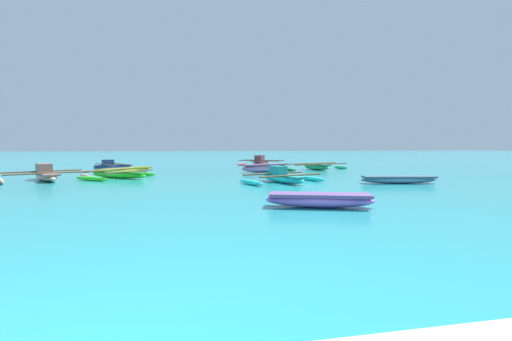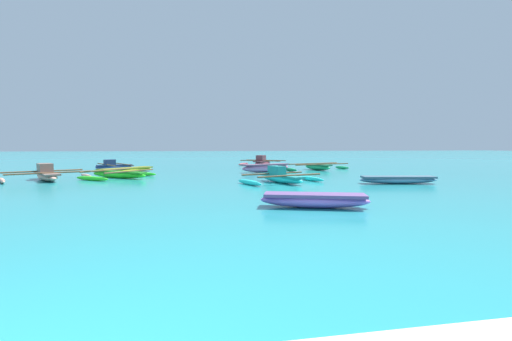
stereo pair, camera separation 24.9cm
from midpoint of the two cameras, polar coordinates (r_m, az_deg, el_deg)
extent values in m
ellipsoid|color=#25E9E2|center=(14.56, 3.98, -1.39)|extent=(1.49, 2.77, 0.33)
cube|color=teal|center=(14.55, 3.98, -0.90)|extent=(1.39, 2.56, 0.08)
cube|color=teal|center=(14.81, 3.20, 0.06)|extent=(0.70, 0.88, 0.37)
cylinder|color=brown|center=(14.04, 5.49, -0.83)|extent=(2.97, 1.20, 0.07)
cylinder|color=brown|center=(15.05, 2.58, -0.50)|extent=(2.97, 1.20, 0.07)
ellipsoid|color=#25E9E2|center=(15.54, 8.67, -1.33)|extent=(0.83, 1.74, 0.20)
ellipsoid|color=#25E9E2|center=(13.69, -1.36, -2.00)|extent=(0.83, 1.74, 0.20)
ellipsoid|color=#D69F89|center=(18.22, -31.93, -0.86)|extent=(2.17, 3.11, 0.36)
cube|color=#826458|center=(18.21, -31.95, -0.42)|extent=(2.02, 2.87, 0.08)
cube|color=#826458|center=(18.59, -32.17, 0.38)|extent=(0.93, 1.05, 0.40)
cylinder|color=brown|center=(17.49, -31.57, -0.37)|extent=(2.92, 1.73, 0.07)
cylinder|color=brown|center=(18.92, -32.31, -0.11)|extent=(2.92, 1.73, 0.07)
ellipsoid|color=#D69F89|center=(18.56, -26.85, -0.86)|extent=(1.13, 1.75, 0.20)
ellipsoid|color=#D69F89|center=(18.04, -37.14, -1.37)|extent=(1.13, 1.75, 0.20)
ellipsoid|color=#AB6DD8|center=(8.78, 9.75, -4.94)|extent=(2.82, 1.48, 0.35)
cube|color=#6B4983|center=(8.76, 9.76, -4.06)|extent=(2.60, 1.39, 0.08)
ellipsoid|color=#27B66B|center=(22.85, 9.75, 0.57)|extent=(1.41, 2.43, 0.38)
cube|color=#227048|center=(22.84, 9.75, 0.95)|extent=(1.32, 2.24, 0.08)
cylinder|color=brown|center=(22.44, 10.64, 1.04)|extent=(4.15, 1.57, 0.07)
cylinder|color=brown|center=(23.24, 8.90, 1.16)|extent=(4.15, 1.57, 0.07)
ellipsoid|color=#27B66B|center=(24.35, 13.66, 0.51)|extent=(0.64, 1.30, 0.20)
ellipsoid|color=#27B66B|center=(21.48, 5.31, 0.16)|extent=(0.64, 1.30, 0.20)
ellipsoid|color=#B44C5A|center=(27.39, 0.59, 1.21)|extent=(1.99, 2.28, 0.41)
cube|color=brown|center=(27.38, 0.59, 1.56)|extent=(1.85, 2.11, 0.08)
cube|color=brown|center=(27.11, 0.32, 2.09)|extent=(0.87, 0.88, 0.45)
cylinder|color=brown|center=(27.85, 1.07, 1.72)|extent=(2.82, 2.21, 0.07)
cylinder|color=brown|center=(26.91, 0.10, 1.64)|extent=(2.82, 2.21, 0.07)
ellipsoid|color=#B44C5A|center=(28.21, -2.62, 1.08)|extent=(1.15, 1.40, 0.20)
ellipsoid|color=#B44C5A|center=(26.67, 3.99, 0.91)|extent=(1.15, 1.40, 0.20)
ellipsoid|color=#BFC91E|center=(21.16, -21.28, 0.00)|extent=(2.98, 3.26, 0.32)
cube|color=olive|center=(21.16, -21.29, 0.32)|extent=(2.77, 3.02, 0.08)
ellipsoid|color=#5C8BAE|center=(15.38, 22.25, -1.43)|extent=(3.28, 1.21, 0.31)
cube|color=#3F596C|center=(15.37, 22.27, -1.00)|extent=(3.03, 1.14, 0.08)
ellipsoid|color=#394A90|center=(24.97, -23.02, 0.53)|extent=(2.41, 1.63, 0.32)
cube|color=navy|center=(24.97, -23.03, 0.80)|extent=(2.23, 1.52, 0.08)
cube|color=navy|center=(24.88, -23.72, 1.27)|extent=(0.83, 0.74, 0.35)
cylinder|color=brown|center=(25.12, -21.84, 0.99)|extent=(2.08, 3.90, 0.07)
cylinder|color=brown|center=(24.82, -24.25, 0.89)|extent=(2.08, 3.90, 0.07)
ellipsoid|color=#394A90|center=(27.08, -24.27, 0.61)|extent=(1.35, 0.84, 0.20)
ellipsoid|color=#394A90|center=(22.89, -21.54, 0.13)|extent=(1.35, 0.84, 0.20)
ellipsoid|color=#C872A3|center=(20.66, 1.25, 0.42)|extent=(3.30, 1.79, 0.48)
cube|color=#7B4B66|center=(20.65, 1.25, 0.98)|extent=(3.04, 1.67, 0.08)
ellipsoid|color=#32E728|center=(18.02, -22.35, -0.65)|extent=(3.11, 2.46, 0.33)
cube|color=#288C22|center=(18.01, -22.37, -0.25)|extent=(2.87, 2.28, 0.08)
cylinder|color=brown|center=(17.43, -20.62, -0.14)|extent=(1.83, 2.46, 0.07)
cylinder|color=brown|center=(18.59, -24.01, 0.01)|extent=(1.83, 2.46, 0.07)
ellipsoid|color=#32E728|center=(19.06, -19.02, -0.53)|extent=(1.78, 1.38, 0.20)
ellipsoid|color=#32E728|center=(17.05, -26.07, -1.23)|extent=(1.78, 1.38, 0.20)
camera|label=1|loc=(0.12, -90.39, -0.03)|focal=24.00mm
camera|label=2|loc=(0.12, 89.61, 0.03)|focal=24.00mm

